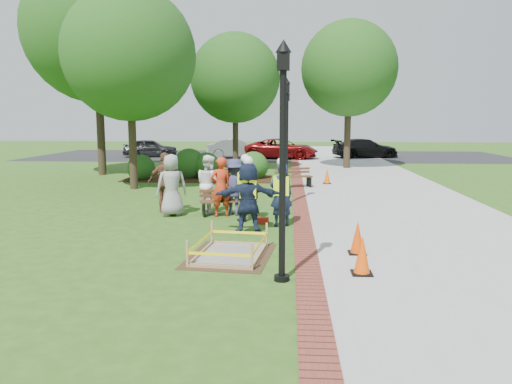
# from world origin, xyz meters

# --- Properties ---
(ground) EXTENTS (100.00, 100.00, 0.00)m
(ground) POSITION_xyz_m (0.00, 0.00, 0.00)
(ground) COLOR #285116
(ground) RESTS_ON ground
(sidewalk) EXTENTS (6.00, 60.00, 0.02)m
(sidewalk) POSITION_xyz_m (5.00, 10.00, 0.01)
(sidewalk) COLOR #9E9E99
(sidewalk) RESTS_ON ground
(brick_edging) EXTENTS (0.50, 60.00, 0.03)m
(brick_edging) POSITION_xyz_m (1.75, 10.00, 0.01)
(brick_edging) COLOR maroon
(brick_edging) RESTS_ON ground
(mulch_bed) EXTENTS (7.00, 3.00, 0.05)m
(mulch_bed) POSITION_xyz_m (-3.00, 12.00, 0.02)
(mulch_bed) COLOR #381E0F
(mulch_bed) RESTS_ON ground
(parking_lot) EXTENTS (36.00, 12.00, 0.01)m
(parking_lot) POSITION_xyz_m (0.00, 27.00, 0.00)
(parking_lot) COLOR black
(parking_lot) RESTS_ON ground
(wet_concrete_pad) EXTENTS (1.93, 2.47, 0.55)m
(wet_concrete_pad) POSITION_xyz_m (0.12, -1.45, 0.23)
(wet_concrete_pad) COLOR #47331E
(wet_concrete_pad) RESTS_ON ground
(bench_near) EXTENTS (1.50, 0.84, 0.77)m
(bench_near) POSITION_xyz_m (-0.60, 3.03, 0.25)
(bench_near) COLOR #55331D
(bench_near) RESTS_ON ground
(bench_far) EXTENTS (1.62, 0.93, 0.83)m
(bench_far) POSITION_xyz_m (1.57, 9.22, 0.27)
(bench_far) COLOR brown
(bench_far) RESTS_ON ground
(cone_front) EXTENTS (0.39, 0.39, 0.77)m
(cone_front) POSITION_xyz_m (2.75, -2.57, 0.37)
(cone_front) COLOR black
(cone_front) RESTS_ON ground
(cone_back) EXTENTS (0.38, 0.38, 0.74)m
(cone_back) POSITION_xyz_m (2.86, -1.13, 0.36)
(cone_back) COLOR black
(cone_back) RESTS_ON ground
(cone_far) EXTENTS (0.36, 0.36, 0.70)m
(cone_far) POSITION_xyz_m (3.06, 10.48, 0.34)
(cone_far) COLOR black
(cone_far) RESTS_ON ground
(toolbox) EXTENTS (0.38, 0.24, 0.18)m
(toolbox) POSITION_xyz_m (0.62, 1.89, 0.09)
(toolbox) COLOR #9F1C0C
(toolbox) RESTS_ON ground
(lamp_near) EXTENTS (0.28, 0.28, 4.26)m
(lamp_near) POSITION_xyz_m (1.25, -3.00, 2.48)
(lamp_near) COLOR black
(lamp_near) RESTS_ON ground
(lamp_mid) EXTENTS (0.28, 0.28, 4.26)m
(lamp_mid) POSITION_xyz_m (1.25, 5.00, 2.48)
(lamp_mid) COLOR black
(lamp_mid) RESTS_ON ground
(lamp_far) EXTENTS (0.28, 0.28, 4.26)m
(lamp_far) POSITION_xyz_m (1.25, 13.00, 2.48)
(lamp_far) COLOR black
(lamp_far) RESTS_ON ground
(tree_left) EXTENTS (5.35, 5.35, 8.13)m
(tree_left) POSITION_xyz_m (-5.09, 8.47, 5.45)
(tree_left) COLOR #3D2D1E
(tree_left) RESTS_ON ground
(tree_back) EXTENTS (4.94, 4.94, 7.57)m
(tree_back) POSITION_xyz_m (-1.65, 16.19, 5.09)
(tree_back) COLOR #3D2D1E
(tree_back) RESTS_ON ground
(tree_right) EXTENTS (5.47, 5.47, 8.46)m
(tree_right) POSITION_xyz_m (4.74, 17.76, 5.71)
(tree_right) COLOR #3D2D1E
(tree_right) RESTS_ON ground
(tree_far) EXTENTS (7.17, 7.17, 10.82)m
(tree_far) POSITION_xyz_m (-8.33, 13.47, 7.22)
(tree_far) COLOR #3D2D1E
(tree_far) RESTS_ON ground
(shrub_a) EXTENTS (1.31, 1.31, 1.31)m
(shrub_a) POSITION_xyz_m (-5.66, 11.42, 0.00)
(shrub_a) COLOR #164E16
(shrub_a) RESTS_ON ground
(shrub_b) EXTENTS (1.58, 1.58, 1.58)m
(shrub_b) POSITION_xyz_m (-3.51, 12.27, 0.00)
(shrub_b) COLOR #164E16
(shrub_b) RESTS_ON ground
(shrub_c) EXTENTS (1.38, 1.38, 1.38)m
(shrub_c) POSITION_xyz_m (-2.66, 12.20, 0.00)
(shrub_c) COLOR #164E16
(shrub_c) RESTS_ON ground
(shrub_d) EXTENTS (1.44, 1.44, 1.44)m
(shrub_d) POSITION_xyz_m (-0.36, 12.19, 0.00)
(shrub_d) COLOR #164E16
(shrub_d) RESTS_ON ground
(shrub_e) EXTENTS (0.91, 0.91, 0.91)m
(shrub_e) POSITION_xyz_m (-3.14, 12.60, 0.00)
(shrub_e) COLOR #164E16
(shrub_e) RESTS_ON ground
(casual_person_a) EXTENTS (0.70, 0.58, 1.87)m
(casual_person_a) POSITION_xyz_m (-2.15, 2.86, 0.93)
(casual_person_a) COLOR gray
(casual_person_a) RESTS_ON ground
(casual_person_b) EXTENTS (0.67, 0.57, 1.79)m
(casual_person_b) POSITION_xyz_m (-0.66, 2.86, 0.89)
(casual_person_b) COLOR red
(casual_person_b) RESTS_ON ground
(casual_person_c) EXTENTS (0.66, 0.68, 1.81)m
(casual_person_c) POSITION_xyz_m (-1.12, 3.43, 0.90)
(casual_person_c) COLOR white
(casual_person_c) RESTS_ON ground
(casual_person_d) EXTENTS (0.63, 0.43, 1.87)m
(casual_person_d) POSITION_xyz_m (-2.47, 3.41, 0.94)
(casual_person_d) COLOR brown
(casual_person_d) RESTS_ON ground
(casual_person_e) EXTENTS (0.61, 0.46, 1.71)m
(casual_person_e) POSITION_xyz_m (-0.28, 3.10, 0.85)
(casual_person_e) COLOR #323258
(casual_person_e) RESTS_ON ground
(hivis_worker_a) EXTENTS (0.63, 0.45, 1.98)m
(hivis_worker_a) POSITION_xyz_m (0.33, 0.78, 0.98)
(hivis_worker_a) COLOR #16283B
(hivis_worker_a) RESTS_ON ground
(hivis_worker_b) EXTENTS (0.63, 0.49, 1.89)m
(hivis_worker_b) POSITION_xyz_m (1.16, 1.64, 0.94)
(hivis_worker_b) COLOR #1A1B43
(hivis_worker_b) RESTS_ON ground
(hivis_worker_c) EXTENTS (0.64, 0.51, 1.92)m
(hivis_worker_c) POSITION_xyz_m (0.12, 2.28, 0.95)
(hivis_worker_c) COLOR #161D3A
(hivis_worker_c) RESTS_ON ground
(parked_car_a) EXTENTS (2.88, 4.87, 1.49)m
(parked_car_a) POSITION_xyz_m (-9.09, 25.23, 0.00)
(parked_car_a) COLOR #29292C
(parked_car_a) RESTS_ON ground
(parked_car_b) EXTENTS (2.50, 4.92, 1.55)m
(parked_car_b) POSITION_xyz_m (-2.46, 24.50, 0.00)
(parked_car_b) COLOR #A2A3A7
(parked_car_b) RESTS_ON ground
(parked_car_c) EXTENTS (2.86, 5.10, 1.57)m
(parked_car_c) POSITION_xyz_m (0.81, 24.28, 0.00)
(parked_car_c) COLOR maroon
(parked_car_c) RESTS_ON ground
(parked_car_d) EXTENTS (3.04, 5.02, 1.53)m
(parked_car_d) POSITION_xyz_m (6.96, 25.51, 0.00)
(parked_car_d) COLOR black
(parked_car_d) RESTS_ON ground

